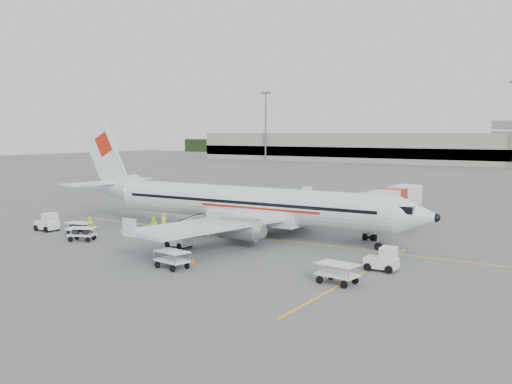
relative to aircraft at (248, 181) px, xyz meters
The scene contains 22 objects.
ground 4.99m from the aircraft, 101.34° to the right, with size 360.00×360.00×0.00m, color #56595B.
stripe_lead 4.99m from the aircraft, 101.34° to the right, with size 44.00×0.20×0.01m, color yellow.
stripe_cross 17.02m from the aircraft, 31.28° to the right, with size 0.20×20.00×0.01m, color yellow.
terminal_west 135.61m from the aircraft, 107.20° to the left, with size 110.00×22.00×9.00m, color gray, non-canonical shape.
mast_west 136.99m from the aircraft, 120.81° to the left, with size 3.20×1.20×22.00m, color slate, non-canonical shape.
aircraft is the anchor object (origin of this frame).
jet_bridge 14.04m from the aircraft, 42.60° to the left, with size 2.87×15.33×4.02m, color white, non-canonical shape.
belt_loader 6.70m from the aircraft, 153.99° to the right, with size 4.68×1.76×2.54m, color white, non-canonical shape.
tug_fore 16.43m from the aircraft, 22.41° to the right, with size 2.14×1.23×1.66m, color white, non-canonical shape.
tug_mid 8.67m from the aircraft, 103.87° to the right, with size 2.04×1.17×1.57m, color white, non-canonical shape.
tug_aft 19.55m from the aircraft, 155.08° to the right, with size 2.25×1.29×1.74m, color white, non-canonical shape.
cart_loaded_a 14.98m from the aircraft, 137.46° to the right, with size 2.25×1.33×1.17m, color white, non-canonical shape.
cart_loaded_b 15.81m from the aircraft, 148.22° to the right, with size 2.26×1.34×1.18m, color white, non-canonical shape.
cart_empty_a 14.08m from the aircraft, 79.27° to the right, with size 2.37×1.40×1.24m, color white, non-canonical shape.
cart_empty_b 17.89m from the aircraft, 38.27° to the right, with size 2.48×1.47×1.30m, color white, non-canonical shape.
cone_nose 14.52m from the aircraft, 15.28° to the right, with size 0.34×0.34×0.56m, color #FF5C03.
cone_port 18.81m from the aircraft, 73.05° to the left, with size 0.39×0.39×0.63m, color #FF5C03.
cone_stbd 12.58m from the aircraft, 76.06° to the right, with size 0.33×0.33×0.53m, color #FF5C03.
crew_a 9.38m from the aircraft, 166.60° to the right, with size 0.59×0.39×1.63m, color #CFE11D.
crew_b 9.52m from the aircraft, 151.46° to the right, with size 0.79×0.61×1.62m, color #CFE11D.
crew_c 5.44m from the aircraft, 146.67° to the right, with size 1.09×0.63×1.68m, color #CFE11D.
crew_d 14.85m from the aircraft, 149.22° to the right, with size 0.99×0.41×1.70m, color #CFE11D.
Camera 1 is at (27.81, -41.75, 9.24)m, focal length 40.00 mm.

